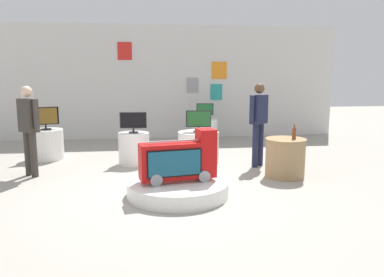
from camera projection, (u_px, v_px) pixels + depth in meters
ground_plane at (161, 190)px, 6.18m from camera, size 30.00×30.00×0.00m
back_wall_display at (151, 82)px, 11.04m from camera, size 11.06×0.13×3.27m
main_display_pedestal at (178, 188)px, 5.90m from camera, size 1.57×1.57×0.23m
novelty_firetruck_tv at (179, 160)px, 5.82m from camera, size 1.21×0.53×0.80m
display_pedestal_left_rear at (205, 131)px, 10.46m from camera, size 0.71×0.71×0.67m
tv_on_left_rear at (205, 110)px, 10.36m from camera, size 0.47×0.20×0.42m
display_pedestal_center_rear at (198, 147)px, 8.06m from camera, size 0.87×0.87×0.67m
tv_on_center_rear at (199, 120)px, 7.96m from camera, size 0.53×0.23×0.45m
display_pedestal_right_rear at (134, 148)px, 7.94m from camera, size 0.64×0.64×0.67m
tv_on_right_rear at (133, 121)px, 7.84m from camera, size 0.55×0.20×0.43m
display_pedestal_far_right at (47, 144)px, 8.41m from camera, size 0.71×0.71×0.67m
tv_on_far_right at (45, 117)px, 8.30m from camera, size 0.55×0.23×0.50m
side_table_round at (285, 157)px, 6.94m from camera, size 0.74×0.74×0.71m
bottle_on_side_table at (294, 133)px, 6.81m from camera, size 0.07×0.07×0.27m
shopper_browsing_near_truck at (29, 124)px, 6.89m from camera, size 0.43×0.41×1.66m
shopper_browsing_rear at (259, 118)px, 7.64m from camera, size 0.44×0.40×1.69m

